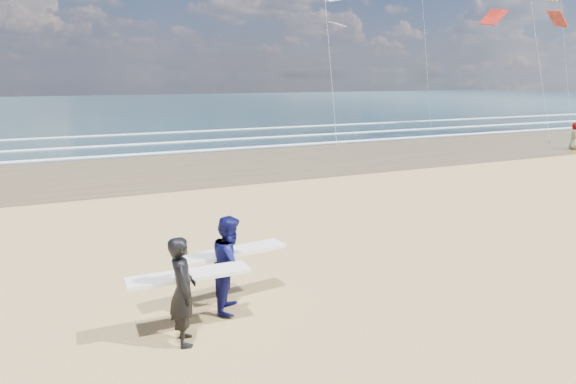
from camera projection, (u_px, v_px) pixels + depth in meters
name	position (u px, v px, depth m)	size (l,w,h in m)	color
wet_sand_strip	(437.00, 147.00, 33.83)	(220.00, 12.00, 0.01)	#4E4029
ocean	(208.00, 105.00, 81.64)	(220.00, 100.00, 0.02)	#1A313A
foam_breakers	(355.00, 132.00, 42.77)	(220.00, 11.70, 0.05)	white
surfer_near	(183.00, 289.00, 8.94)	(2.21, 1.03, 1.96)	black
surfer_far	(231.00, 263.00, 10.22)	(2.25, 1.33, 1.95)	#0D0F4D
beachgoer_0	(575.00, 136.00, 32.60)	(0.84, 0.55, 1.73)	#433731
kite_0	(535.00, 32.00, 37.17)	(7.85, 4.96, 12.52)	slate
kite_1	(329.00, 47.00, 35.43)	(5.59, 4.71, 11.98)	slate
kite_2	(563.00, 34.00, 46.19)	(5.49, 4.70, 15.54)	slate
kite_5	(425.00, 39.00, 50.63)	(4.64, 4.61, 15.72)	slate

